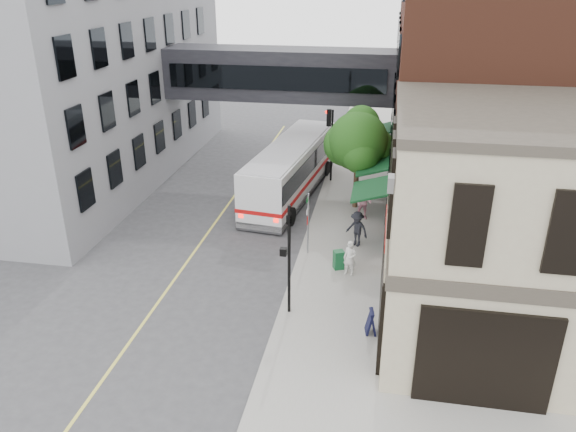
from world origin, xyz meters
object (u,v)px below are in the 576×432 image
at_px(sandwich_board, 371,322).
at_px(pedestrian_a, 350,258).
at_px(newspaper_box, 339,260).
at_px(bus, 291,167).
at_px(pedestrian_b, 363,202).
at_px(pedestrian_c, 357,229).

bearing_deg(sandwich_board, pedestrian_a, 96.09).
relative_size(pedestrian_a, newspaper_box, 1.81).
distance_m(bus, pedestrian_b, 5.42).
distance_m(bus, sandwich_board, 14.42).
xyz_separation_m(newspaper_box, sandwich_board, (1.63, -4.61, 0.04)).
height_order(pedestrian_a, pedestrian_b, pedestrian_b).
bearing_deg(newspaper_box, bus, 88.38).
bearing_deg(pedestrian_a, newspaper_box, 155.46).
xyz_separation_m(pedestrian_c, sandwich_board, (1.00, -7.02, -0.41)).
relative_size(pedestrian_a, pedestrian_b, 0.84).
height_order(bus, pedestrian_c, bus).
xyz_separation_m(pedestrian_a, sandwich_board, (1.11, -4.17, -0.31)).
bearing_deg(bus, pedestrian_a, -65.54).
relative_size(pedestrian_a, pedestrian_c, 0.89).
bearing_deg(pedestrian_b, sandwich_board, -71.21).
bearing_deg(pedestrian_c, sandwich_board, -54.47).
bearing_deg(sandwich_board, newspaper_box, 100.65).
distance_m(pedestrian_a, sandwich_board, 4.33).
xyz_separation_m(pedestrian_b, pedestrian_c, (-0.11, -3.25, -0.05)).
distance_m(bus, newspaper_box, 9.57).
height_order(pedestrian_c, sandwich_board, pedestrian_c).
distance_m(pedestrian_b, newspaper_box, 5.74).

